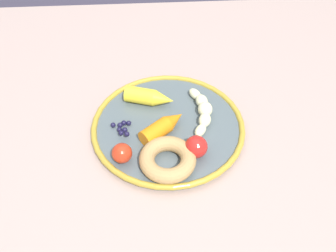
% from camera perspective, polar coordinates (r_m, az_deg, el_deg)
% --- Properties ---
extents(dining_table, '(1.00, 0.94, 0.75)m').
position_cam_1_polar(dining_table, '(0.94, 2.12, -2.96)').
color(dining_table, '#A68E86').
rests_on(dining_table, ground_plane).
extents(plate, '(0.31, 0.31, 0.02)m').
position_cam_1_polar(plate, '(0.84, -0.00, -0.13)').
color(plate, '#4E5B60').
rests_on(plate, dining_table).
extents(banana, '(0.05, 0.15, 0.03)m').
position_cam_1_polar(banana, '(0.86, 4.74, 2.16)').
color(banana, beige).
rests_on(banana, plate).
extents(carrot_orange, '(0.10, 0.09, 0.03)m').
position_cam_1_polar(carrot_orange, '(0.82, -0.64, -0.08)').
color(carrot_orange, orange).
rests_on(carrot_orange, plate).
extents(carrot_yellow, '(0.11, 0.06, 0.03)m').
position_cam_1_polar(carrot_yellow, '(0.88, -2.54, 3.98)').
color(carrot_yellow, yellow).
rests_on(carrot_yellow, plate).
extents(donut, '(0.11, 0.11, 0.03)m').
position_cam_1_polar(donut, '(0.77, -0.05, -4.59)').
color(donut, tan).
rests_on(donut, plate).
extents(blueberry_pile, '(0.04, 0.05, 0.02)m').
position_cam_1_polar(blueberry_pile, '(0.83, -6.29, -0.23)').
color(blueberry_pile, '#191638').
rests_on(blueberry_pile, plate).
extents(tomato_near, '(0.04, 0.04, 0.04)m').
position_cam_1_polar(tomato_near, '(0.77, -6.34, -3.72)').
color(tomato_near, red).
rests_on(tomato_near, plate).
extents(tomato_mid, '(0.04, 0.04, 0.04)m').
position_cam_1_polar(tomato_mid, '(0.78, 3.88, -2.86)').
color(tomato_mid, red).
rests_on(tomato_mid, plate).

